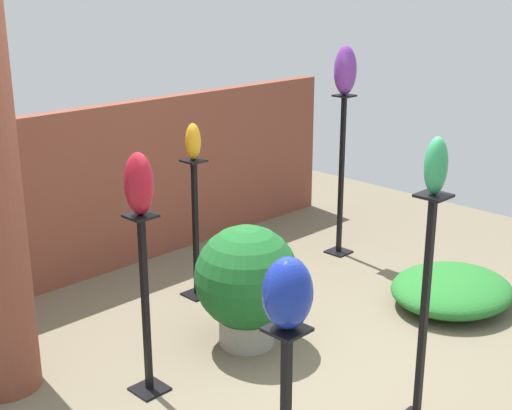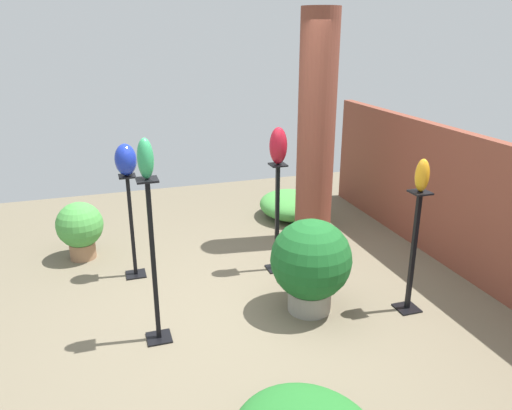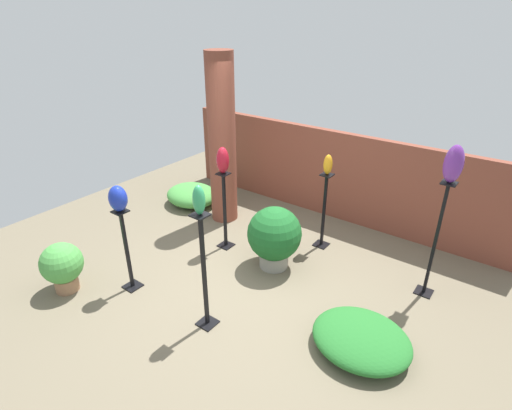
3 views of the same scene
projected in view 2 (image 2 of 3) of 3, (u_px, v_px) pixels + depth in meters
The scene contains 14 objects.
ground_plane at pixel (248, 316), 4.44m from camera, with size 8.00×8.00×0.00m, color #6B604C.
brick_wall_back at pixel (478, 211), 4.89m from camera, with size 5.60×0.12×1.44m, color brown.
brick_pillar at pixel (316, 132), 5.60m from camera, with size 0.42×0.42×2.63m, color brown.
pedestal_ruby at pixel (277, 223), 5.13m from camera, with size 0.20×0.20×1.15m.
pedestal_cobalt at pixel (132, 231), 5.01m from camera, with size 0.20×0.20×1.08m.
pedestal_amber at pixel (413, 258), 4.38m from camera, with size 0.20×0.20×1.13m.
pedestal_jade at pixel (154, 269), 3.90m from camera, with size 0.20×0.20×1.37m.
art_vase_ruby at pixel (278, 146), 4.86m from camera, with size 0.17×0.18×0.37m, color maroon.
art_vase_cobalt at pixel (126, 160), 4.76m from camera, with size 0.21×0.21×0.31m, color #192D9E.
art_vase_amber at pixel (422, 175), 4.12m from camera, with size 0.12×0.12×0.28m, color orange.
art_vase_jade at pixel (145, 159), 3.60m from camera, with size 0.12×0.12×0.31m, color #2D9356.
potted_plant_near_pillar at pixel (311, 262), 4.38m from camera, with size 0.72×0.72×0.86m.
potted_plant_walkway_edge at pixel (80, 227), 5.44m from camera, with size 0.50×0.50×0.65m.
foliage_bed_west at pixel (290, 205), 6.70m from camera, with size 0.94×0.81×0.35m, color #479942.
Camera 2 is at (3.69, -1.12, 2.42)m, focal length 35.00 mm.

